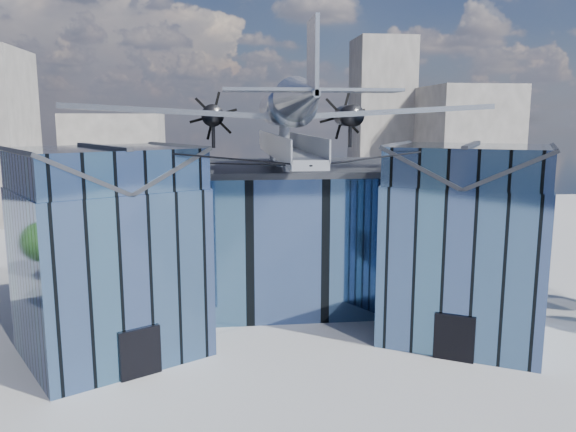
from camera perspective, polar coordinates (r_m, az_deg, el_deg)
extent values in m
plane|color=gray|center=(35.40, 0.39, -12.12)|extent=(120.00, 120.00, 0.00)
cube|color=#44638B|center=(42.64, -1.11, -1.65)|extent=(28.00, 14.00, 9.50)
cube|color=#292B31|center=(41.94, -1.13, 4.99)|extent=(28.00, 14.00, 0.40)
cube|color=#44638B|center=(33.32, -17.68, -5.39)|extent=(11.79, 11.43, 9.50)
cube|color=#44638B|center=(32.33, -18.22, 4.67)|extent=(11.56, 11.20, 2.20)
cube|color=#292B31|center=(31.69, -22.07, 4.35)|extent=(7.98, 9.23, 2.40)
cube|color=#292B31|center=(33.11, -14.52, 4.96)|extent=(7.98, 9.23, 2.40)
cube|color=#292B31|center=(32.26, -18.32, 6.70)|extent=(4.30, 7.10, 0.18)
cube|color=black|center=(30.82, -14.78, -13.29)|extent=(2.03, 1.32, 2.60)
cube|color=black|center=(34.97, -10.69, -4.39)|extent=(0.34, 0.34, 9.50)
cube|color=#44638B|center=(35.81, 17.57, -4.34)|extent=(11.79, 11.43, 9.50)
cube|color=#44638B|center=(34.90, 18.07, 5.02)|extent=(11.56, 11.20, 2.20)
cube|color=#292B31|center=(35.17, 14.40, 5.23)|extent=(7.98, 9.23, 2.40)
cube|color=#292B31|center=(34.77, 21.77, 4.79)|extent=(7.98, 9.23, 2.40)
cube|color=#292B31|center=(34.83, 18.17, 6.90)|extent=(4.30, 7.10, 0.18)
cube|color=black|center=(33.00, 16.52, -11.79)|extent=(2.03, 1.32, 2.60)
cube|color=black|center=(36.49, 10.52, -3.78)|extent=(0.34, 0.34, 9.50)
cube|color=#969AA3|center=(36.38, -0.28, 6.47)|extent=(1.80, 21.00, 0.50)
cube|color=#969AA3|center=(36.26, -1.71, 7.48)|extent=(0.08, 21.00, 1.10)
cube|color=#969AA3|center=(36.46, 1.14, 7.49)|extent=(0.08, 21.00, 1.10)
cylinder|color=#969AA3|center=(45.85, -1.63, 6.31)|extent=(0.44, 0.44, 1.35)
cylinder|color=#969AA3|center=(39.90, -0.85, 5.79)|extent=(0.44, 0.44, 1.35)
cylinder|color=#969AA3|center=(35.93, -0.19, 5.35)|extent=(0.44, 0.44, 1.35)
cylinder|color=#969AA3|center=(36.83, -0.37, 7.99)|extent=(0.70, 0.70, 1.40)
cylinder|color=black|center=(28.67, -9.10, 6.04)|extent=(10.55, 6.08, 0.69)
cylinder|color=black|center=(30.13, 11.40, 6.15)|extent=(10.55, 6.08, 0.69)
cylinder|color=black|center=(34.21, -4.92, 5.29)|extent=(6.09, 17.04, 1.19)
cylinder|color=black|center=(34.92, 5.01, 5.38)|extent=(6.09, 17.04, 1.19)
cylinder|color=#AAAFB7|center=(36.82, -0.37, 11.02)|extent=(2.50, 11.00, 2.50)
sphere|color=#AAAFB7|center=(42.29, -1.22, 10.86)|extent=(2.50, 2.50, 2.50)
cube|color=black|center=(41.32, -1.09, 11.84)|extent=(1.60, 1.40, 0.50)
cone|color=#AAAFB7|center=(27.91, 1.73, 12.02)|extent=(2.50, 7.00, 2.50)
cube|color=#AAAFB7|center=(25.76, 2.53, 15.77)|extent=(0.18, 2.40, 3.40)
cube|color=#AAAFB7|center=(25.75, 2.47, 12.65)|extent=(8.00, 1.80, 0.14)
cube|color=#AAAFB7|center=(37.70, -11.36, 10.35)|extent=(14.00, 3.20, 1.08)
cylinder|color=black|center=(38.19, -7.63, 10.07)|extent=(1.44, 3.20, 1.44)
cone|color=black|center=(39.99, -7.60, 10.05)|extent=(0.70, 0.70, 0.70)
cube|color=black|center=(40.14, -7.59, 10.05)|extent=(1.05, 0.06, 3.33)
cube|color=black|center=(40.14, -7.59, 10.05)|extent=(2.53, 0.06, 2.53)
cube|color=black|center=(40.14, -7.59, 10.05)|extent=(3.33, 0.06, 1.05)
cylinder|color=black|center=(37.60, -7.60, 8.21)|extent=(0.24, 0.24, 1.75)
cube|color=#AAAFB7|center=(39.19, 9.85, 10.37)|extent=(14.00, 3.20, 1.08)
cylinder|color=black|center=(39.17, 6.17, 10.09)|extent=(1.44, 3.20, 1.44)
cone|color=black|center=(40.92, 5.60, 10.08)|extent=(0.70, 0.70, 0.70)
cube|color=black|center=(41.07, 5.55, 10.08)|extent=(1.05, 0.06, 3.33)
cube|color=black|center=(41.07, 5.55, 10.08)|extent=(2.53, 0.06, 2.53)
cube|color=black|center=(41.07, 5.55, 10.08)|extent=(3.33, 0.06, 1.05)
cylinder|color=black|center=(38.59, 6.34, 8.27)|extent=(0.24, 0.24, 1.75)
cube|color=gray|center=(88.40, 17.47, 6.63)|extent=(12.00, 14.00, 18.00)
cube|color=gray|center=(89.23, -17.09, 5.38)|extent=(14.00, 10.00, 14.00)
cube|color=gray|center=(94.27, 9.44, 9.55)|extent=(9.00, 9.00, 26.00)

